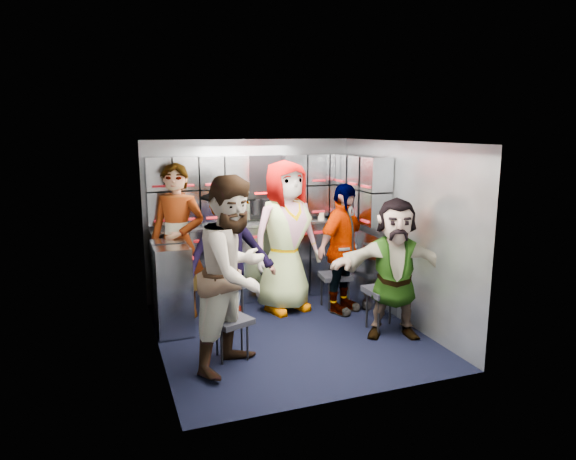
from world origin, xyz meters
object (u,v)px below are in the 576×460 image
object	(u,v)px
jump_seat_near_right	(385,293)
attendant_arc_d	(342,249)
jump_seat_mid_right	(335,278)
attendant_arc_c	(286,237)
jump_seat_near_left	(232,323)
attendant_standing	(178,242)
attendant_arc_a	(235,273)
jump_seat_mid_left	(227,286)
attendant_arc_b	(230,253)
attendant_arc_e	(395,269)
jump_seat_center	(281,279)

from	to	relation	value
jump_seat_near_right	attendant_arc_d	xyz separation A→B (m)	(-0.20, 0.70, 0.37)
jump_seat_mid_right	attendant_arc_c	world-z (taller)	attendant_arc_c
jump_seat_near_left	attendant_standing	world-z (taller)	attendant_standing
attendant_arc_a	attendant_arc_d	world-z (taller)	attendant_arc_a
jump_seat_mid_right	attendant_standing	size ratio (longest dim) A/B	0.24
attendant_arc_a	attendant_arc_d	distance (m)	1.88
jump_seat_near_right	attendant_standing	xyz separation A→B (m)	(-2.10, 1.22, 0.49)
jump_seat_mid_right	attendant_arc_d	world-z (taller)	attendant_arc_d
jump_seat_mid_left	attendant_arc_b	xyz separation A→B (m)	(0.00, -0.18, 0.44)
jump_seat_near_left	attendant_arc_e	bearing A→B (deg)	-1.97
jump_seat_mid_right	attendant_arc_e	size ratio (longest dim) A/B	0.29
jump_seat_center	attendant_arc_b	xyz separation A→B (m)	(-0.77, -0.46, 0.51)
attendant_arc_b	attendant_arc_d	world-z (taller)	attendant_arc_b
attendant_arc_a	attendant_arc_e	xyz separation A→B (m)	(1.79, 0.12, -0.15)
jump_seat_mid_right	attendant_standing	xyz separation A→B (m)	(-1.90, 0.34, 0.54)
attendant_arc_c	attendant_arc_b	bearing A→B (deg)	-172.71
jump_seat_near_left	jump_seat_near_right	distance (m)	1.80
jump_seat_near_left	jump_seat_mid_right	size ratio (longest dim) A/B	1.02
attendant_arc_c	jump_seat_mid_left	bearing A→B (deg)	174.75
jump_seat_mid_right	attendant_arc_b	bearing A→B (deg)	-173.73
attendant_arc_b	attendant_arc_e	bearing A→B (deg)	-38.15
jump_seat_mid_left	attendant_arc_a	size ratio (longest dim) A/B	0.26
attendant_arc_c	attendant_arc_a	bearing A→B (deg)	-139.50
jump_seat_mid_right	attendant_arc_d	distance (m)	0.45
jump_seat_mid_left	attendant_arc_c	bearing A→B (deg)	7.70
attendant_standing	attendant_arc_c	world-z (taller)	attendant_arc_c
jump_seat_near_right	jump_seat_mid_left	bearing A→B (deg)	150.32
jump_seat_mid_left	attendant_arc_e	xyz separation A→B (m)	(1.59, -1.09, 0.34)
attendant_standing	attendant_arc_c	distance (m)	1.30
jump_seat_mid_right	attendant_arc_e	world-z (taller)	attendant_arc_e
jump_seat_center	attendant_standing	bearing A→B (deg)	178.55
jump_seat_mid_right	attendant_arc_a	bearing A→B (deg)	-143.48
attendant_arc_b	attendant_arc_d	xyz separation A→B (m)	(1.39, -0.03, -0.06)
jump_seat_center	attendant_arc_e	distance (m)	1.65
jump_seat_near_left	attendant_arc_d	world-z (taller)	attendant_arc_d
jump_seat_mid_right	attendant_arc_c	size ratio (longest dim) A/B	0.23
jump_seat_near_left	attendant_arc_a	xyz separation A→B (m)	(0.00, -0.18, 0.55)
jump_seat_mid_right	attendant_arc_a	distance (m)	2.05
attendant_standing	attendant_arc_a	distance (m)	1.55
jump_seat_mid_right	jump_seat_near_right	size ratio (longest dim) A/B	0.89
jump_seat_mid_left	attendant_arc_c	distance (m)	0.93
jump_seat_mid_right	attendant_standing	bearing A→B (deg)	169.74
attendant_arc_d	attendant_arc_e	bearing A→B (deg)	-108.55
attendant_standing	attendant_arc_d	distance (m)	1.97
attendant_arc_b	attendant_arc_e	distance (m)	1.83
attendant_arc_d	jump_seat_center	bearing A→B (deg)	110.17
attendant_arc_e	attendant_arc_c	bearing A→B (deg)	145.96
attendant_standing	attendant_arc_a	size ratio (longest dim) A/B	1.01
jump_seat_mid_right	jump_seat_center	bearing A→B (deg)	153.31
jump_seat_near_right	attendant_arc_a	distance (m)	1.88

